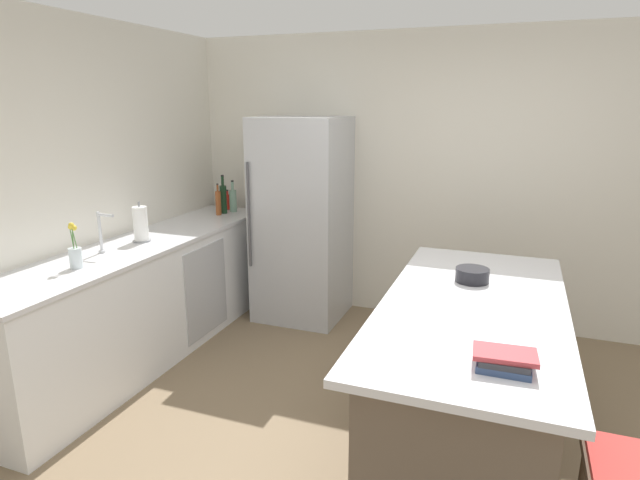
{
  "coord_description": "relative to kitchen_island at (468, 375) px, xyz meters",
  "views": [
    {
      "loc": [
        0.6,
        -2.55,
        1.98
      ],
      "look_at": [
        -0.73,
        0.96,
        1.0
      ],
      "focal_mm": 29.52,
      "sensor_mm": 36.0,
      "label": 1
    }
  ],
  "objects": [
    {
      "name": "refrigerator",
      "position": [
        -1.67,
        1.52,
        0.48
      ],
      "size": [
        0.77,
        0.76,
        1.86
      ],
      "color": "#B7BABF",
      "rests_on": "ground_plane"
    },
    {
      "name": "flower_vase",
      "position": [
        -2.47,
        -0.37,
        0.58
      ],
      "size": [
        0.08,
        0.08,
        0.3
      ],
      "color": "silver",
      "rests_on": "counter_run_left"
    },
    {
      "name": "wall_rear",
      "position": [
        -0.43,
        1.94,
        0.84
      ],
      "size": [
        6.0,
        0.1,
        2.6
      ],
      "primitive_type": "cube",
      "color": "silver",
      "rests_on": "ground_plane"
    },
    {
      "name": "mixing_bowl",
      "position": [
        -0.04,
        0.38,
        0.49
      ],
      "size": [
        0.21,
        0.21,
        0.09
      ],
      "color": "black",
      "rests_on": "kitchen_island"
    },
    {
      "name": "sink_faucet",
      "position": [
        -2.56,
        -0.03,
        0.64
      ],
      "size": [
        0.15,
        0.05,
        0.3
      ],
      "color": "silver",
      "rests_on": "counter_run_left"
    },
    {
      "name": "paper_towel_roll",
      "position": [
        -2.52,
        0.34,
        0.62
      ],
      "size": [
        0.14,
        0.14,
        0.31
      ],
      "color": "gray",
      "rests_on": "counter_run_left"
    },
    {
      "name": "hot_sauce_bottle",
      "position": [
        -2.54,
        1.68,
        0.56
      ],
      "size": [
        0.05,
        0.05,
        0.2
      ],
      "color": "red",
      "rests_on": "counter_run_left"
    },
    {
      "name": "ground_plane",
      "position": [
        -0.43,
        -0.31,
        -0.46
      ],
      "size": [
        7.2,
        7.2,
        0.0
      ],
      "primitive_type": "plane",
      "color": "#7A664C"
    },
    {
      "name": "kitchen_island",
      "position": [
        0.0,
        0.0,
        0.0
      ],
      "size": [
        0.99,
        2.16,
        0.9
      ],
      "color": "brown",
      "rests_on": "ground_plane"
    },
    {
      "name": "vinegar_bottle",
      "position": [
        -2.48,
        1.41,
        0.6
      ],
      "size": [
        0.05,
        0.05,
        0.3
      ],
      "color": "#994C23",
      "rests_on": "counter_run_left"
    },
    {
      "name": "gin_bottle",
      "position": [
        -2.43,
        1.6,
        0.6
      ],
      "size": [
        0.07,
        0.07,
        0.31
      ],
      "color": "#8CB79E",
      "rests_on": "counter_run_left"
    },
    {
      "name": "wall_left",
      "position": [
        -2.88,
        -0.31,
        0.84
      ],
      "size": [
        0.1,
        6.0,
        2.6
      ],
      "primitive_type": "cube",
      "color": "silver",
      "rests_on": "ground_plane"
    },
    {
      "name": "counter_run_left",
      "position": [
        -2.52,
        0.33,
        0.01
      ],
      "size": [
        0.66,
        2.94,
        0.94
      ],
      "color": "white",
      "rests_on": "ground_plane"
    },
    {
      "name": "cookbook_stack",
      "position": [
        0.18,
        -0.73,
        0.48
      ],
      "size": [
        0.27,
        0.18,
        0.08
      ],
      "color": "#334770",
      "rests_on": "kitchen_island"
    },
    {
      "name": "wine_bottle",
      "position": [
        -2.48,
        1.49,
        0.63
      ],
      "size": [
        0.06,
        0.06,
        0.37
      ],
      "color": "#19381E",
      "rests_on": "counter_run_left"
    }
  ]
}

